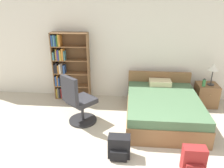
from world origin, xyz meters
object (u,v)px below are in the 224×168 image
Objects in this scene: bookshelf at (67,66)px; office_chair at (78,103)px; water_bottle at (204,83)px; backpack_red at (194,161)px; backpack_black at (119,147)px; table_lamp at (213,68)px; bed at (162,107)px; nightstand at (206,95)px.

office_chair is at bearing -65.30° from bookshelf.
water_bottle is (2.72, 0.96, 0.15)m from office_chair.
backpack_red is (2.00, -1.20, -0.26)m from office_chair.
backpack_black is at bearing -47.19° from office_chair.
table_lamp is (3.45, -0.13, 0.08)m from bookshelf.
table_lamp is (1.18, 0.72, 0.67)m from bed.
water_bottle reaches higher than nightstand.
office_chair reaches higher than table_lamp.
backpack_black is at bearing -134.20° from nightstand.
nightstand is (1.13, 0.74, -0.00)m from bed.
nightstand is at bearing 69.39° from backpack_red.
nightstand is 1.23× the size of backpack_red.
nightstand is 1.04× the size of table_lamp.
nightstand is (2.86, 1.07, -0.20)m from office_chair.
table_lamp reaches higher than water_bottle.
backpack_red is at bearing -79.86° from bed.
bookshelf is at bearing 159.42° from bed.
table_lamp is at bearing 28.34° from water_bottle.
bed is 1.35m from nightstand.
bookshelf is 3.15× the size of nightstand.
bed is 3.73× the size of table_lamp.
office_chair is 2.82× the size of backpack_black.
bed is 10.55× the size of water_bottle.
bed is 4.41× the size of backpack_red.
table_lamp reaches higher than bed.
bookshelf is 3.28m from water_bottle.
office_chair is 5.91× the size of water_bottle.
backpack_black is at bearing -56.26° from bookshelf.
bookshelf is 2.50m from bed.
backpack_red is at bearing -111.86° from table_lamp.
table_lamp is 1.35× the size of backpack_black.
bed reaches higher than nightstand.
bookshelf is 3.46m from nightstand.
water_bottle is (0.99, 0.62, 0.35)m from bed.
bookshelf reaches higher than nightstand.
backpack_black is (-0.84, -1.29, -0.09)m from bed.
backpack_red is at bearing -30.89° from office_chair.
bookshelf reaches higher than backpack_red.
bookshelf is at bearing 123.74° from backpack_black.
backpack_red reaches higher than backpack_black.
nightstand is at bearing 40.33° from water_bottle.
bookshelf is at bearing 136.89° from backpack_red.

